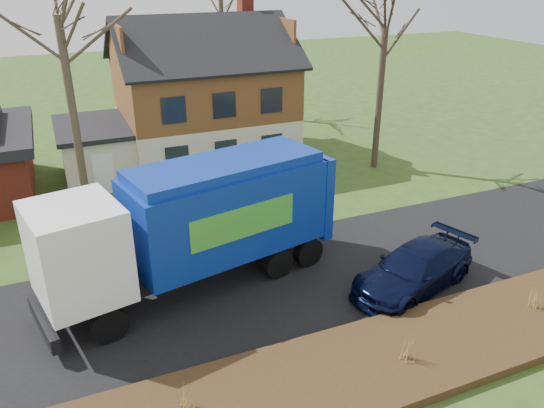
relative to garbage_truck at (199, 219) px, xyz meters
name	(u,v)px	position (x,y,z in m)	size (l,w,h in m)	color
ground	(265,283)	(2.07, -0.87, -2.57)	(120.00, 120.00, 0.00)	#2D4517
road	(265,283)	(2.07, -0.87, -2.56)	(80.00, 7.00, 0.02)	black
mulch_verge	(338,376)	(2.07, -6.17, -2.42)	(80.00, 3.50, 0.30)	#311E10
main_house	(195,91)	(3.56, 13.04, 1.45)	(12.95, 8.95, 9.26)	beige
garbage_truck	(199,219)	(0.00, 0.00, 0.00)	(10.77, 4.92, 4.46)	black
silver_sedan	(143,235)	(-1.48, 3.23, -1.87)	(1.50, 4.29, 1.41)	#A2A4A9
navy_wagon	(414,269)	(6.78, -3.15, -1.82)	(2.12, 5.22, 1.52)	black
tree_front_east	(388,1)	(12.37, 7.89, 6.26)	(3.91, 3.91, 10.87)	#3B2C23
grass_clump_west	(187,397)	(-2.09, -5.89, -1.85)	(0.32, 0.26, 0.84)	#A79449
grass_clump_mid	(408,348)	(4.06, -6.53, -1.85)	(0.31, 0.25, 0.85)	#A78449
grass_clump_east	(537,296)	(9.47, -6.02, -1.87)	(0.32, 0.27, 0.81)	#9D8A45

